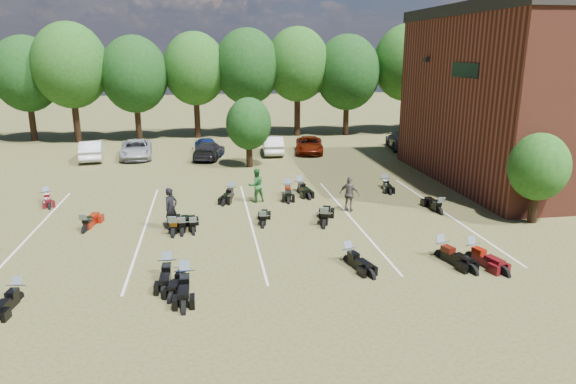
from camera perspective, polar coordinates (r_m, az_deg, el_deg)
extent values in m
plane|color=brown|center=(22.56, 4.17, -5.50)|extent=(160.00, 160.00, 0.00)
imported|color=silver|center=(41.91, -20.97, 4.36)|extent=(2.17, 4.71, 1.49)
imported|color=#9B9EA3|center=(41.51, -16.53, 4.58)|extent=(2.73, 5.20, 1.39)
imported|color=black|center=(40.10, -8.78, 4.60)|extent=(2.77, 4.76, 1.30)
imported|color=#0B194F|center=(41.61, -8.93, 5.01)|extent=(2.35, 4.16, 1.33)
imported|color=beige|center=(41.52, -1.70, 5.25)|extent=(1.82, 4.48, 1.45)
imported|color=#581205|center=(41.96, 2.37, 5.24)|extent=(2.91, 4.95, 1.29)
imported|color=#36363B|center=(44.62, 12.61, 5.67)|extent=(3.04, 5.64, 1.55)
imported|color=black|center=(24.37, -12.87, -1.82)|extent=(0.83, 0.84, 1.97)
imported|color=#24622A|center=(28.12, -3.55, 0.75)|extent=(1.08, 0.95, 1.88)
imported|color=#534C47|center=(26.56, 6.85, -0.25)|extent=(1.14, 1.00, 1.84)
cube|color=black|center=(35.49, 15.14, 14.02)|extent=(0.30, 0.40, 0.30)
cube|color=black|center=(31.05, 19.06, 12.68)|extent=(0.06, 3.00, 0.80)
cylinder|color=black|center=(52.40, -27.04, 7.17)|extent=(0.58, 0.58, 4.08)
ellipsoid|color=#1E4C19|center=(52.09, -27.63, 11.83)|extent=(6.00, 6.00, 6.90)
cylinder|color=black|center=(51.09, -21.67, 7.59)|extent=(0.58, 0.58, 4.08)
ellipsoid|color=#1E4C19|center=(50.76, -22.16, 12.38)|extent=(6.00, 6.00, 6.90)
cylinder|color=black|center=(50.24, -16.06, 7.95)|extent=(0.57, 0.58, 4.08)
ellipsoid|color=#1E4C19|center=(49.91, -16.43, 12.84)|extent=(6.00, 6.00, 6.90)
cylinder|color=black|center=(49.88, -10.30, 8.25)|extent=(0.57, 0.58, 4.08)
ellipsoid|color=#1E4C19|center=(49.55, -10.54, 13.18)|extent=(6.00, 6.00, 6.90)
cylinder|color=black|center=(50.02, -4.50, 8.47)|extent=(0.58, 0.58, 4.08)
ellipsoid|color=#1E4C19|center=(49.69, -4.61, 13.39)|extent=(6.00, 6.00, 6.90)
cylinder|color=black|center=(50.65, 1.21, 8.60)|extent=(0.57, 0.58, 4.08)
ellipsoid|color=#1E4C19|center=(50.33, 1.23, 13.46)|extent=(6.00, 6.00, 6.90)
cylinder|color=black|center=(51.77, 6.72, 8.65)|extent=(0.57, 0.58, 4.08)
ellipsoid|color=#1E4C19|center=(51.45, 6.88, 13.40)|extent=(6.00, 6.00, 6.90)
cylinder|color=black|center=(53.33, 11.97, 8.62)|extent=(0.57, 0.58, 4.08)
ellipsoid|color=#1E4C19|center=(53.02, 12.23, 13.22)|extent=(6.00, 6.00, 6.90)
cylinder|color=black|center=(55.30, 16.87, 8.52)|extent=(0.58, 0.58, 4.08)
ellipsoid|color=#1E4C19|center=(55.00, 17.22, 12.96)|extent=(6.00, 6.00, 6.90)
cylinder|color=black|center=(57.63, 21.40, 8.38)|extent=(0.58, 0.58, 4.08)
ellipsoid|color=#1E4C19|center=(57.35, 21.83, 12.63)|extent=(6.00, 6.00, 6.90)
cylinder|color=black|center=(27.40, 25.62, -1.34)|extent=(0.24, 0.24, 1.71)
sphere|color=#1E4C19|center=(26.97, 26.09, 2.54)|extent=(2.80, 2.80, 2.80)
cylinder|color=black|center=(36.81, -4.32, 4.26)|extent=(0.24, 0.24, 1.90)
sphere|color=#1E4C19|center=(36.46, -4.39, 7.57)|extent=(3.20, 3.20, 3.20)
cube|color=silver|center=(26.13, -26.62, -4.19)|extent=(0.10, 14.00, 0.01)
cube|color=silver|center=(25.03, -15.65, -3.90)|extent=(0.10, 14.00, 0.01)
cube|color=silver|center=(24.91, -4.15, -3.44)|extent=(0.10, 14.00, 0.01)
cube|color=silver|center=(25.78, 7.00, -2.86)|extent=(0.10, 14.00, 0.01)
cube|color=silver|center=(27.54, 17.07, -2.25)|extent=(0.10, 14.00, 0.01)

